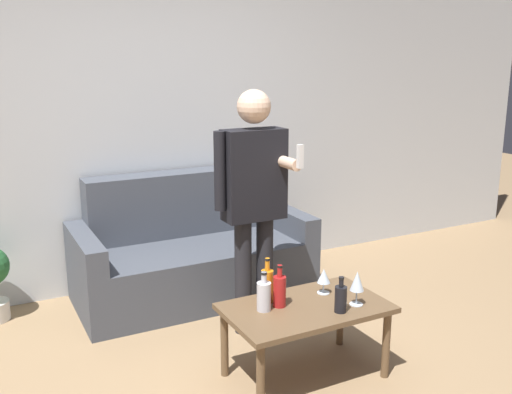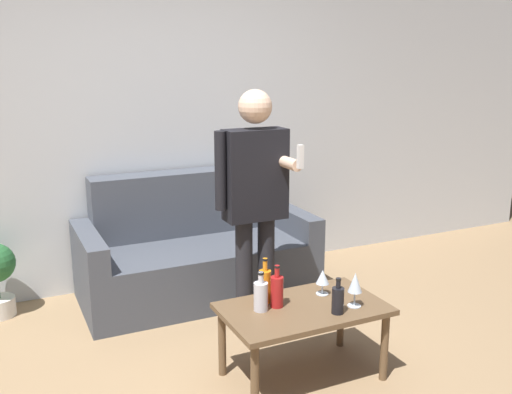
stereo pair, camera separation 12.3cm
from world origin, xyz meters
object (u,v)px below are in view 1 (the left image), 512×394
object	(u,v)px
person_standing_front	(253,193)
couch	(191,254)
coffee_table	(306,314)
bottle_orange	(264,295)

from	to	relation	value
person_standing_front	couch	bearing A→B (deg)	100.53
coffee_table	person_standing_front	bearing A→B (deg)	89.24
couch	bottle_orange	distance (m)	1.37
couch	bottle_orange	size ratio (longest dim) A/B	7.88
couch	coffee_table	world-z (taller)	couch
couch	person_standing_front	xyz separation A→B (m)	(0.14, -0.76, 0.61)
coffee_table	person_standing_front	world-z (taller)	person_standing_front
person_standing_front	coffee_table	bearing A→B (deg)	-90.76
couch	person_standing_front	bearing A→B (deg)	-79.47
bottle_orange	person_standing_front	world-z (taller)	person_standing_front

